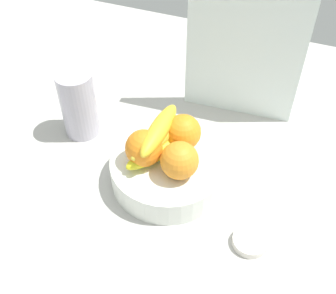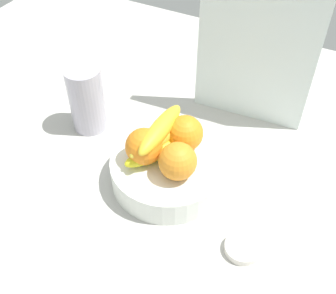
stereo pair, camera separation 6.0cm
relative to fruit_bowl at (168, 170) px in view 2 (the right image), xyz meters
The scene contains 9 objects.
ground_plane 5.66cm from the fruit_bowl, 146.66° to the left, with size 180.00×140.00×3.00cm, color #B8B6B0.
fruit_bowl is the anchor object (origin of this frame).
orange_front_left 8.36cm from the fruit_bowl, 36.57° to the right, with size 7.92×7.92×7.92cm, color orange.
orange_front_right 9.02cm from the fruit_bowl, 76.57° to the left, with size 7.92×7.92×7.92cm, color orange.
orange_center 8.67cm from the fruit_bowl, 154.72° to the right, with size 7.92×7.92×7.92cm, color orange.
banana_bunch 7.81cm from the fruit_bowl, 158.83° to the left, with size 12.02×18.12×8.40cm.
cutting_board 34.02cm from the fruit_bowl, 75.69° to the left, with size 28.00×1.80×36.00cm, color white.
thermos_tumbler 27.35cm from the fruit_bowl, 164.79° to the left, with size 8.56×8.56×17.00cm, color #B6B1C1.
jar_lid 23.31cm from the fruit_bowl, 24.22° to the right, with size 6.98×6.98×1.57cm, color white.
Camera 2 is at (31.07, -56.17, 71.10)cm, focal length 44.46 mm.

